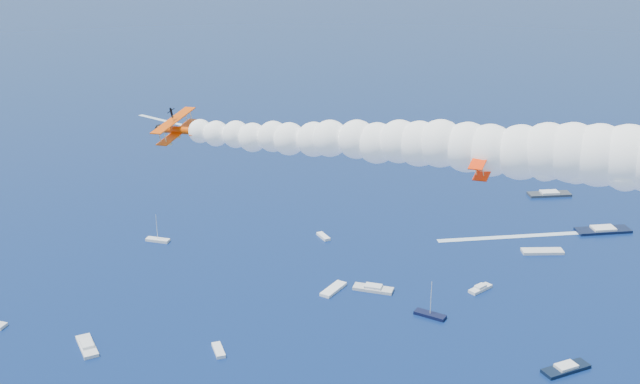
% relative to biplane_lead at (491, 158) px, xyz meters
% --- Properties ---
extents(biplane_lead, '(7.07, 8.72, 7.10)m').
position_rel_biplane_lead_xyz_m(biplane_lead, '(0.00, 0.00, 0.00)').
color(biplane_lead, '#FF2D05').
extents(biplane_trail, '(7.38, 8.74, 6.60)m').
position_rel_biplane_lead_xyz_m(biplane_trail, '(-39.40, 1.32, -2.16)').
color(biplane_trail, '#EA4804').
extents(smoke_trail_trail, '(58.70, 9.00, 10.96)m').
position_rel_biplane_lead_xyz_m(smoke_trail_trail, '(-10.41, 0.68, 0.04)').
color(smoke_trail_trail, white).
extents(spectator_boats, '(250.33, 181.16, 0.70)m').
position_rel_biplane_lead_xyz_m(spectator_boats, '(-8.77, 97.90, -58.01)').
color(spectator_boats, black).
rests_on(spectator_boats, ground).
extents(boat_wakes, '(179.03, 71.45, 0.04)m').
position_rel_biplane_lead_xyz_m(boat_wakes, '(-90.13, 142.15, -58.33)').
color(boat_wakes, white).
rests_on(boat_wakes, ground).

